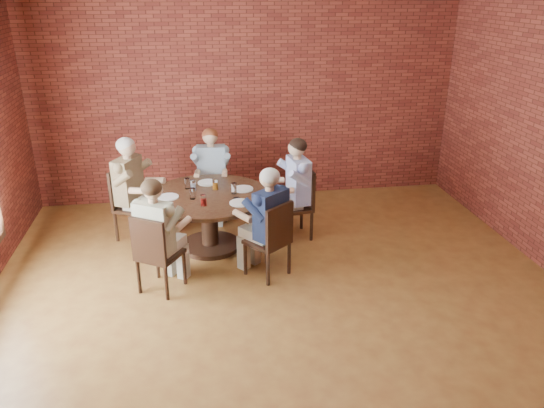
{
  "coord_description": "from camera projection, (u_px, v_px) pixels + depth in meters",
  "views": [
    {
      "loc": [
        -0.88,
        -4.56,
        3.21
      ],
      "look_at": [
        -0.02,
        1.0,
        0.86
      ],
      "focal_mm": 35.0,
      "sensor_mm": 36.0,
      "label": 1
    }
  ],
  "objects": [
    {
      "name": "glass_d",
      "position": [
        193.0,
        185.0,
        6.8
      ],
      "size": [
        0.07,
        0.07,
        0.14
      ],
      "primitive_type": "cylinder",
      "color": "white",
      "rests_on": "dining_table"
    },
    {
      "name": "glass_e",
      "position": [
        193.0,
        193.0,
        6.53
      ],
      "size": [
        0.07,
        0.07,
        0.14
      ],
      "primitive_type": "cylinder",
      "color": "white",
      "rests_on": "dining_table"
    },
    {
      "name": "chair_a",
      "position": [
        300.0,
        200.0,
        7.12
      ],
      "size": [
        0.51,
        0.51,
        0.96
      ],
      "rotation": [
        0.0,
        0.0,
        -1.43
      ],
      "color": "black",
      "rests_on": "floor"
    },
    {
      "name": "glass_f",
      "position": [
        203.0,
        200.0,
        6.32
      ],
      "size": [
        0.07,
        0.07,
        0.14
      ],
      "primitive_type": "cylinder",
      "color": "white",
      "rests_on": "dining_table"
    },
    {
      "name": "chair_c",
      "position": [
        128.0,
        201.0,
        7.1
      ],
      "size": [
        0.61,
        0.61,
        0.97
      ],
      "rotation": [
        0.0,
        0.0,
        1.12
      ],
      "color": "black",
      "rests_on": "floor"
    },
    {
      "name": "plate_b",
      "position": [
        208.0,
        183.0,
        7.07
      ],
      "size": [
        0.26,
        0.26,
        0.01
      ],
      "primitive_type": "cylinder",
      "color": "white",
      "rests_on": "dining_table"
    },
    {
      "name": "dining_table",
      "position": [
        209.0,
        210.0,
        6.78
      ],
      "size": [
        1.54,
        1.54,
        0.75
      ],
      "color": "black",
      "rests_on": "floor"
    },
    {
      "name": "diner_e",
      "position": [
        267.0,
        223.0,
        6.09
      ],
      "size": [
        0.82,
        0.84,
        1.33
      ],
      "primitive_type": null,
      "rotation": [
        0.0,
        0.0,
        3.81
      ],
      "color": "#16203E",
      "rests_on": "floor"
    },
    {
      "name": "diner_c",
      "position": [
        133.0,
        189.0,
        7.0
      ],
      "size": [
        0.87,
        0.81,
        1.39
      ],
      "primitive_type": null,
      "rotation": [
        0.0,
        0.0,
        1.12
      ],
      "color": "brown",
      "rests_on": "floor"
    },
    {
      "name": "chair_b",
      "position": [
        212.0,
        183.0,
        7.77
      ],
      "size": [
        0.46,
        0.46,
        0.94
      ],
      "rotation": [
        0.0,
        0.0,
        -0.09
      ],
      "color": "black",
      "rests_on": "floor"
    },
    {
      "name": "wall_back",
      "position": [
        248.0,
        91.0,
        8.06
      ],
      "size": [
        7.0,
        0.0,
        7.0
      ],
      "primitive_type": "plane",
      "rotation": [
        1.57,
        0.0,
        0.0
      ],
      "color": "maroon",
      "rests_on": "ground"
    },
    {
      "name": "glass_c",
      "position": [
        188.0,
        183.0,
        6.86
      ],
      "size": [
        0.07,
        0.07,
        0.14
      ],
      "primitive_type": "cylinder",
      "color": "white",
      "rests_on": "dining_table"
    },
    {
      "name": "floor",
      "position": [
        288.0,
        317.0,
        5.52
      ],
      "size": [
        7.0,
        7.0,
        0.0
      ],
      "primitive_type": "plane",
      "color": "olive",
      "rests_on": "ground"
    },
    {
      "name": "diner_a",
      "position": [
        294.0,
        189.0,
        7.03
      ],
      "size": [
        0.75,
        0.64,
        1.38
      ],
      "primitive_type": null,
      "rotation": [
        0.0,
        0.0,
        -1.43
      ],
      "color": "#3F50A6",
      "rests_on": "floor"
    },
    {
      "name": "plate_a",
      "position": [
        243.0,
        189.0,
        6.85
      ],
      "size": [
        0.26,
        0.26,
        0.01
      ],
      "primitive_type": "cylinder",
      "color": "white",
      "rests_on": "dining_table"
    },
    {
      "name": "glass_b",
      "position": [
        215.0,
        184.0,
        6.82
      ],
      "size": [
        0.07,
        0.07,
        0.14
      ],
      "primitive_type": "cylinder",
      "color": "white",
      "rests_on": "dining_table"
    },
    {
      "name": "smartphone",
      "position": [
        238.0,
        199.0,
        6.53
      ],
      "size": [
        0.12,
        0.16,
        0.01
      ],
      "primitive_type": "cube",
      "rotation": [
        0.0,
        0.0,
        0.42
      ],
      "color": "black",
      "rests_on": "dining_table"
    },
    {
      "name": "plate_d",
      "position": [
        240.0,
        203.0,
        6.41
      ],
      "size": [
        0.26,
        0.26,
        0.01
      ],
      "primitive_type": "cylinder",
      "color": "white",
      "rests_on": "dining_table"
    },
    {
      "name": "glass_a",
      "position": [
        234.0,
        188.0,
        6.69
      ],
      "size": [
        0.07,
        0.07,
        0.14
      ],
      "primitive_type": "cylinder",
      "color": "white",
      "rests_on": "dining_table"
    },
    {
      "name": "chair_e",
      "position": [
        273.0,
        238.0,
        6.09
      ],
      "size": [
        0.6,
        0.6,
        0.94
      ],
      "rotation": [
        0.0,
        0.0,
        3.81
      ],
      "color": "black",
      "rests_on": "floor"
    },
    {
      "name": "chair_d",
      "position": [
        155.0,
        252.0,
        5.78
      ],
      "size": [
        0.58,
        0.58,
        0.93
      ],
      "rotation": [
        0.0,
        0.0,
        2.58
      ],
      "color": "black",
      "rests_on": "floor"
    },
    {
      "name": "plate_c",
      "position": [
        168.0,
        197.0,
        6.59
      ],
      "size": [
        0.26,
        0.26,
        0.01
      ],
      "primitive_type": "cylinder",
      "color": "white",
      "rests_on": "dining_table"
    },
    {
      "name": "diner_b",
      "position": [
        212.0,
        175.0,
        7.63
      ],
      "size": [
        0.58,
        0.69,
        1.33
      ],
      "primitive_type": null,
      "rotation": [
        0.0,
        0.0,
        -0.09
      ],
      "color": "#7E92A1",
      "rests_on": "floor"
    },
    {
      "name": "diner_d",
      "position": [
        158.0,
        236.0,
        5.79
      ],
      "size": [
        0.79,
        0.82,
        1.33
      ],
      "primitive_type": null,
      "rotation": [
        0.0,
        0.0,
        2.58
      ],
      "color": "#C0AE97",
      "rests_on": "floor"
    }
  ]
}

